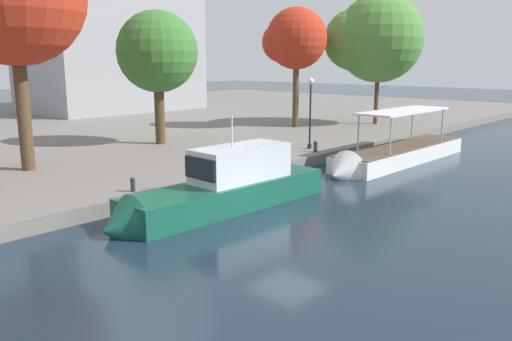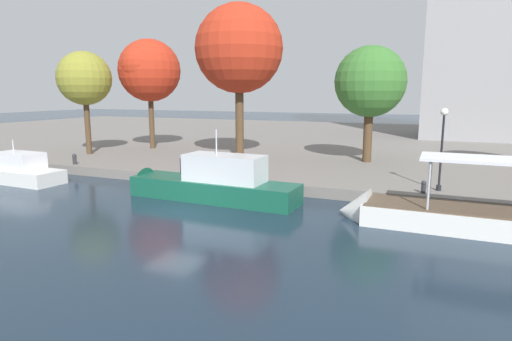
% 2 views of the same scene
% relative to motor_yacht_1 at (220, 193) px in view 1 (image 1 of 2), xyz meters
% --- Properties ---
extents(ground_plane, '(220.00, 220.00, 0.00)m').
position_rel_motor_yacht_1_xyz_m(ground_plane, '(0.18, -3.53, -0.73)').
color(ground_plane, '#192838').
extents(motor_yacht_1, '(10.94, 2.72, 4.75)m').
position_rel_motor_yacht_1_xyz_m(motor_yacht_1, '(0.00, 0.00, 0.00)').
color(motor_yacht_1, '#14513D').
rests_on(motor_yacht_1, ground_plane).
extents(tour_boat_2, '(13.61, 2.74, 4.12)m').
position_rel_motor_yacht_1_xyz_m(tour_boat_2, '(14.12, -0.54, -0.30)').
color(tour_boat_2, silver).
rests_on(tour_boat_2, ground_plane).
extents(mooring_bollard_0, '(0.22, 0.22, 0.64)m').
position_rel_motor_yacht_1_xyz_m(mooring_bollard_0, '(-2.11, 3.24, 0.26)').
color(mooring_bollard_0, '#2D2D33').
rests_on(mooring_bollard_0, dock_promenade).
extents(mooring_bollard_1, '(0.27, 0.27, 0.70)m').
position_rel_motor_yacht_1_xyz_m(mooring_bollard_1, '(11.36, 3.34, 0.29)').
color(mooring_bollard_1, '#2D2D33').
rests_on(mooring_bollard_1, dock_promenade).
extents(lamp_post, '(0.40, 0.40, 4.49)m').
position_rel_motor_yacht_1_xyz_m(lamp_post, '(12.12, 4.36, 2.69)').
color(lamp_post, black).
rests_on(lamp_post, dock_promenade).
extents(tree_0, '(5.37, 5.37, 8.83)m').
position_rel_motor_yacht_1_xyz_m(tree_0, '(6.92, 13.26, 6.21)').
color(tree_0, '#4C3823').
rests_on(tree_0, dock_promenade).
extents(tree_1, '(7.97, 8.10, 11.31)m').
position_rel_motor_yacht_1_xyz_m(tree_1, '(26.69, 8.70, 7.39)').
color(tree_1, '#4C3823').
rests_on(tree_1, dock_promenade).
extents(tree_2, '(5.08, 5.08, 9.93)m').
position_rel_motor_yacht_1_xyz_m(tree_2, '(20.18, 12.09, 7.27)').
color(tree_2, '#4C3823').
rests_on(tree_2, dock_promenade).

